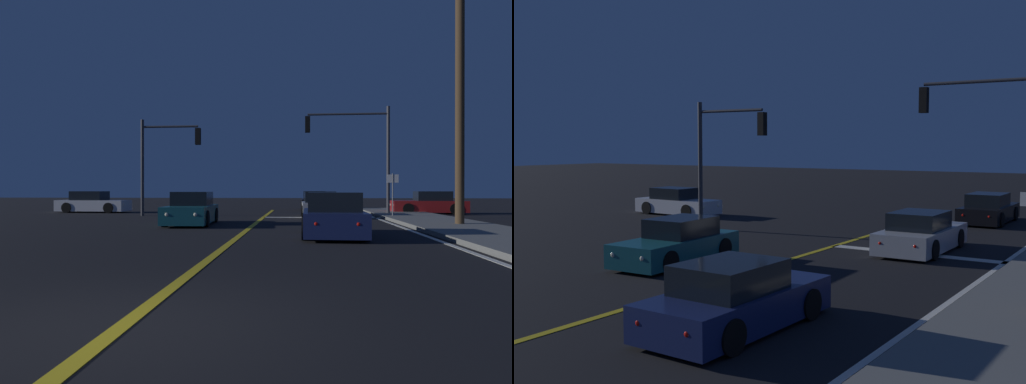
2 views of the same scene
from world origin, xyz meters
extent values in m
cube|color=slate|center=(7.54, 10.55, 0.07)|extent=(3.20, 37.97, 0.15)
cube|color=gold|center=(0.00, 10.55, 0.01)|extent=(0.20, 35.86, 0.01)
cube|color=silver|center=(5.69, 10.55, 0.01)|extent=(0.16, 35.86, 0.01)
cube|color=silver|center=(2.97, 19.59, 0.01)|extent=(5.94, 0.50, 0.01)
cube|color=black|center=(2.90, 29.22, 0.44)|extent=(1.76, 4.57, 0.68)
cube|color=black|center=(2.90, 28.95, 1.04)|extent=(1.51, 2.10, 0.60)
cylinder|color=black|center=(2.08, 30.64, 0.32)|extent=(0.22, 0.64, 0.64)
cylinder|color=black|center=(3.72, 30.64, 0.32)|extent=(0.22, 0.64, 0.64)
cylinder|color=black|center=(2.08, 27.81, 0.32)|extent=(0.22, 0.64, 0.64)
cylinder|color=black|center=(3.72, 27.81, 0.32)|extent=(0.22, 0.64, 0.64)
sphere|color=#FFF4CC|center=(2.35, 31.45, 0.52)|extent=(0.18, 0.18, 0.18)
sphere|color=#FFF4CC|center=(3.44, 31.45, 0.52)|extent=(0.18, 0.18, 0.18)
sphere|color=red|center=(2.36, 26.99, 0.52)|extent=(0.14, 0.14, 0.14)
sphere|color=red|center=(3.45, 26.99, 0.52)|extent=(0.14, 0.14, 0.14)
cube|color=#195960|center=(-2.56, 14.25, 0.44)|extent=(1.90, 4.30, 0.68)
cube|color=black|center=(-2.57, 14.50, 1.04)|extent=(1.55, 2.01, 0.60)
cylinder|color=black|center=(-1.71, 12.98, 0.32)|extent=(0.25, 0.65, 0.64)
cylinder|color=black|center=(-3.28, 12.90, 0.32)|extent=(0.25, 0.65, 0.64)
cylinder|color=black|center=(-1.83, 15.60, 0.32)|extent=(0.25, 0.65, 0.64)
cylinder|color=black|center=(-3.41, 15.52, 0.32)|extent=(0.25, 0.65, 0.64)
sphere|color=#FFF4CC|center=(-1.93, 12.23, 0.52)|extent=(0.18, 0.18, 0.18)
sphere|color=#FFF4CC|center=(-2.99, 12.18, 0.52)|extent=(0.18, 0.18, 0.18)
sphere|color=red|center=(-2.13, 16.33, 0.52)|extent=(0.14, 0.14, 0.14)
sphere|color=red|center=(-3.18, 16.28, 0.52)|extent=(0.14, 0.14, 0.14)
cube|color=#B2B5BA|center=(2.89, 20.24, 0.44)|extent=(1.82, 4.51, 0.68)
cube|color=black|center=(2.89, 19.97, 1.04)|extent=(1.56, 2.08, 0.60)
cylinder|color=black|center=(2.05, 21.62, 0.32)|extent=(0.22, 0.64, 0.64)
cylinder|color=black|center=(3.72, 21.64, 0.32)|extent=(0.22, 0.64, 0.64)
cylinder|color=black|center=(2.07, 18.84, 0.32)|extent=(0.22, 0.64, 0.64)
cylinder|color=black|center=(3.74, 18.85, 0.32)|extent=(0.22, 0.64, 0.64)
sphere|color=#FFF4CC|center=(2.32, 22.42, 0.52)|extent=(0.18, 0.18, 0.18)
sphere|color=#FFF4CC|center=(3.43, 22.43, 0.52)|extent=(0.18, 0.18, 0.18)
sphere|color=red|center=(2.35, 18.04, 0.52)|extent=(0.14, 0.14, 0.14)
sphere|color=red|center=(3.46, 18.04, 0.52)|extent=(0.14, 0.14, 0.14)
cube|color=silver|center=(-11.10, 24.00, 0.44)|extent=(4.44, 1.86, 0.68)
cube|color=black|center=(-11.36, 24.01, 1.04)|extent=(2.06, 1.54, 0.60)
cylinder|color=black|center=(-9.71, 24.75, 0.32)|extent=(0.65, 0.24, 0.64)
cylinder|color=black|center=(-9.77, 23.16, 0.32)|extent=(0.65, 0.24, 0.64)
cylinder|color=black|center=(-12.43, 24.84, 0.32)|extent=(0.65, 0.24, 0.64)
cylinder|color=black|center=(-12.48, 23.26, 0.32)|extent=(0.65, 0.24, 0.64)
sphere|color=#FFF4CC|center=(-8.95, 24.46, 0.52)|extent=(0.18, 0.18, 0.18)
sphere|color=#FFF4CC|center=(-8.99, 23.40, 0.52)|extent=(0.18, 0.18, 0.18)
sphere|color=red|center=(-13.22, 24.61, 0.52)|extent=(0.14, 0.14, 0.14)
sphere|color=red|center=(-13.26, 23.55, 0.52)|extent=(0.14, 0.14, 0.14)
cube|color=navy|center=(2.86, 9.89, 0.44)|extent=(1.87, 4.22, 0.68)
cube|color=black|center=(2.85, 9.64, 1.04)|extent=(1.57, 1.96, 0.60)
cylinder|color=black|center=(2.06, 11.21, 0.32)|extent=(0.23, 0.64, 0.64)
cylinder|color=black|center=(3.72, 11.17, 0.32)|extent=(0.23, 0.64, 0.64)
cylinder|color=black|center=(2.00, 8.61, 0.32)|extent=(0.23, 0.64, 0.64)
cylinder|color=black|center=(3.66, 8.58, 0.32)|extent=(0.23, 0.64, 0.64)
sphere|color=#FFF4CC|center=(2.35, 11.94, 0.52)|extent=(0.18, 0.18, 0.18)
sphere|color=#FFF4CC|center=(3.45, 11.91, 0.52)|extent=(0.18, 0.18, 0.18)
sphere|color=red|center=(2.27, 7.86, 0.52)|extent=(0.14, 0.14, 0.14)
sphere|color=red|center=(3.37, 7.84, 0.52)|extent=(0.14, 0.14, 0.14)
cylinder|color=#38383D|center=(4.52, 21.89, 5.65)|extent=(4.43, 0.12, 0.12)
cube|color=black|center=(2.31, 21.89, 5.10)|extent=(0.28, 0.28, 0.90)
sphere|color=red|center=(2.31, 21.89, 5.37)|extent=(0.22, 0.22, 0.22)
sphere|color=#4C2D05|center=(2.31, 21.89, 5.10)|extent=(0.22, 0.22, 0.22)
sphere|color=#0A3814|center=(2.31, 21.89, 4.83)|extent=(0.22, 0.22, 0.22)
cylinder|color=#38383D|center=(-6.74, 20.49, 2.64)|extent=(0.18, 0.18, 5.28)
cylinder|color=#38383D|center=(-5.19, 20.49, 4.88)|extent=(3.10, 0.12, 0.12)
cube|color=black|center=(-3.63, 20.49, 4.33)|extent=(0.28, 0.28, 0.90)
sphere|color=red|center=(-3.63, 20.49, 4.60)|extent=(0.22, 0.22, 0.22)
sphere|color=#4C2D05|center=(-3.63, 20.49, 4.33)|extent=(0.22, 0.22, 0.22)
sphere|color=#0A3814|center=(-3.63, 20.49, 4.06)|extent=(0.22, 0.22, 0.22)
camera|label=1|loc=(1.81, -4.62, 1.41)|focal=33.02mm
camera|label=2|loc=(9.73, 0.42, 3.55)|focal=43.47mm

